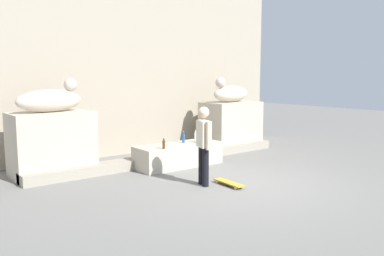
% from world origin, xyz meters
% --- Properties ---
extents(ground_plane, '(40.00, 40.00, 0.00)m').
position_xyz_m(ground_plane, '(0.00, 0.00, 0.00)').
color(ground_plane, slate).
extents(facade_wall, '(10.84, 0.60, 6.17)m').
position_xyz_m(facade_wall, '(0.00, 4.80, 3.09)').
color(facade_wall, '#A69A86').
rests_on(facade_wall, ground_plane).
extents(pedestal_left, '(1.80, 1.13, 1.48)m').
position_xyz_m(pedestal_left, '(-2.86, 3.37, 0.74)').
color(pedestal_left, '#B7AD99').
rests_on(pedestal_left, ground_plane).
extents(pedestal_right, '(1.80, 1.13, 1.48)m').
position_xyz_m(pedestal_right, '(2.86, 3.37, 0.74)').
color(pedestal_right, '#B7AD99').
rests_on(pedestal_right, ground_plane).
extents(statue_reclining_left, '(1.67, 0.82, 0.78)m').
position_xyz_m(statue_reclining_left, '(-2.83, 3.38, 1.76)').
color(statue_reclining_left, beige).
rests_on(statue_reclining_left, pedestal_left).
extents(statue_reclining_right, '(1.67, 0.83, 0.78)m').
position_xyz_m(statue_reclining_right, '(2.83, 3.37, 1.76)').
color(statue_reclining_right, beige).
rests_on(statue_reclining_right, pedestal_right).
extents(ledge_block, '(2.29, 0.84, 0.57)m').
position_xyz_m(ledge_block, '(0.00, 2.29, 0.29)').
color(ledge_block, '#B7AD99').
rests_on(ledge_block, ground_plane).
extents(skater, '(0.29, 0.52, 1.67)m').
position_xyz_m(skater, '(-0.65, 0.49, 0.92)').
color(skater, black).
rests_on(skater, ground_plane).
extents(skateboard, '(0.24, 0.81, 0.08)m').
position_xyz_m(skateboard, '(-0.26, 0.12, 0.06)').
color(skateboard, gold).
rests_on(skateboard, ground_plane).
extents(bottle_clear, '(0.06, 0.06, 0.32)m').
position_xyz_m(bottle_clear, '(0.52, 2.25, 0.71)').
color(bottle_clear, silver).
rests_on(bottle_clear, ledge_block).
extents(bottle_blue, '(0.07, 0.07, 0.30)m').
position_xyz_m(bottle_blue, '(0.22, 2.36, 0.69)').
color(bottle_blue, '#194C99').
rests_on(bottle_blue, ledge_block).
extents(bottle_orange, '(0.07, 0.07, 0.29)m').
position_xyz_m(bottle_orange, '(0.52, 2.01, 0.69)').
color(bottle_orange, orange).
rests_on(bottle_orange, ledge_block).
extents(bottle_brown, '(0.07, 0.07, 0.27)m').
position_xyz_m(bottle_brown, '(-0.67, 1.96, 0.68)').
color(bottle_brown, '#593314').
rests_on(bottle_brown, ledge_block).
extents(stair_step, '(7.53, 0.50, 0.24)m').
position_xyz_m(stair_step, '(0.00, 2.79, 0.12)').
color(stair_step, gray).
rests_on(stair_step, ground_plane).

